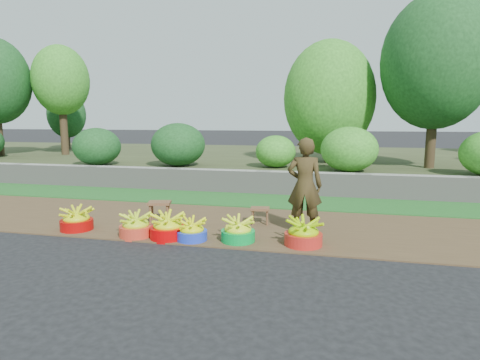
% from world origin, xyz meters
% --- Properties ---
extents(ground_plane, '(120.00, 120.00, 0.00)m').
position_xyz_m(ground_plane, '(0.00, 0.00, 0.00)').
color(ground_plane, black).
rests_on(ground_plane, ground).
extents(dirt_shoulder, '(80.00, 2.50, 0.02)m').
position_xyz_m(dirt_shoulder, '(0.00, 1.25, 0.01)').
color(dirt_shoulder, '#4E3A24').
rests_on(dirt_shoulder, ground).
extents(grass_verge, '(80.00, 1.50, 0.04)m').
position_xyz_m(grass_verge, '(0.00, 3.25, 0.02)').
color(grass_verge, '#206022').
rests_on(grass_verge, ground).
extents(retaining_wall, '(80.00, 0.35, 0.55)m').
position_xyz_m(retaining_wall, '(0.00, 4.10, 0.28)').
color(retaining_wall, gray).
rests_on(retaining_wall, ground).
extents(earth_bank, '(80.00, 10.00, 0.50)m').
position_xyz_m(earth_bank, '(0.00, 9.00, 0.25)').
color(earth_bank, '#384123').
rests_on(earth_bank, ground).
extents(vegetation, '(29.88, 7.45, 4.34)m').
position_xyz_m(vegetation, '(2.17, 6.82, 2.49)').
color(vegetation, '#362A18').
rests_on(vegetation, earth_bank).
extents(basin_a, '(0.50, 0.50, 0.37)m').
position_xyz_m(basin_a, '(-2.32, 0.34, 0.17)').
color(basin_a, '#A80706').
rests_on(basin_a, ground).
extents(basin_b, '(0.49, 0.49, 0.37)m').
position_xyz_m(basin_b, '(-1.25, 0.24, 0.16)').
color(basin_b, red).
rests_on(basin_b, ground).
extents(basin_c, '(0.52, 0.52, 0.39)m').
position_xyz_m(basin_c, '(-0.75, 0.25, 0.17)').
color(basin_c, '#C50205').
rests_on(basin_c, ground).
extents(basin_d, '(0.44, 0.44, 0.33)m').
position_xyz_m(basin_d, '(-0.38, 0.24, 0.15)').
color(basin_d, blue).
rests_on(basin_d, ground).
extents(basin_e, '(0.48, 0.48, 0.36)m').
position_xyz_m(basin_e, '(0.28, 0.33, 0.16)').
color(basin_e, '#009735').
rests_on(basin_e, ground).
extents(basin_f, '(0.52, 0.52, 0.39)m').
position_xyz_m(basin_f, '(1.20, 0.36, 0.17)').
color(basin_f, red).
rests_on(basin_f, ground).
extents(stool_left, '(0.44, 0.37, 0.33)m').
position_xyz_m(stool_left, '(-1.29, 1.17, 0.28)').
color(stool_left, brown).
rests_on(stool_left, dirt_shoulder).
extents(stool_right, '(0.34, 0.28, 0.27)m').
position_xyz_m(stool_right, '(0.42, 1.35, 0.24)').
color(stool_right, brown).
rests_on(stool_right, dirt_shoulder).
extents(vendor_woman, '(0.54, 0.36, 1.45)m').
position_xyz_m(vendor_woman, '(1.16, 1.01, 0.75)').
color(vendor_woman, black).
rests_on(vendor_woman, dirt_shoulder).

